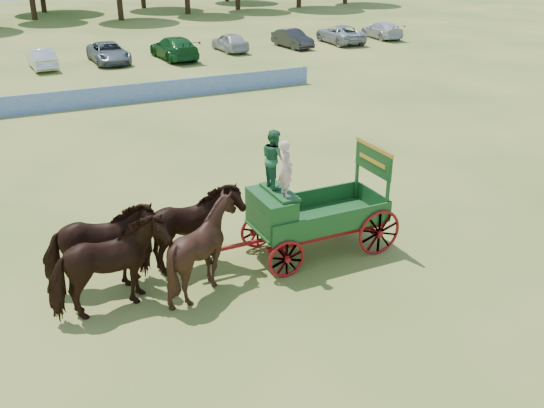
% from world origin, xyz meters
% --- Properties ---
extents(ground, '(160.00, 160.00, 0.00)m').
position_xyz_m(ground, '(0.00, 0.00, 0.00)').
color(ground, '#A89B4B').
rests_on(ground, ground).
extents(horse_lead_left, '(3.06, 1.76, 2.44)m').
position_xyz_m(horse_lead_left, '(-4.29, -1.85, 1.22)').
color(horse_lead_left, black).
rests_on(horse_lead_left, ground).
extents(horse_lead_right, '(3.01, 1.62, 2.44)m').
position_xyz_m(horse_lead_right, '(-4.29, -0.75, 1.22)').
color(horse_lead_right, black).
rests_on(horse_lead_right, ground).
extents(horse_wheel_left, '(2.49, 2.28, 2.44)m').
position_xyz_m(horse_wheel_left, '(-1.89, -1.85, 1.22)').
color(horse_wheel_left, black).
rests_on(horse_wheel_left, ground).
extents(horse_wheel_right, '(3.01, 1.61, 2.44)m').
position_xyz_m(horse_wheel_right, '(-1.89, -0.75, 1.22)').
color(horse_wheel_right, black).
rests_on(horse_wheel_right, ground).
extents(farm_dray, '(5.99, 2.00, 3.79)m').
position_xyz_m(farm_dray, '(1.06, -1.26, 1.67)').
color(farm_dray, maroon).
rests_on(farm_dray, ground).
extents(sponsor_banner, '(26.00, 0.08, 1.05)m').
position_xyz_m(sponsor_banner, '(-1.00, 18.00, 0.53)').
color(sponsor_banner, '#1F40AB').
rests_on(sponsor_banner, ground).
extents(parked_cars, '(54.72, 7.02, 1.64)m').
position_xyz_m(parked_cars, '(1.17, 29.85, 0.74)').
color(parked_cars, silver).
rests_on(parked_cars, ground).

